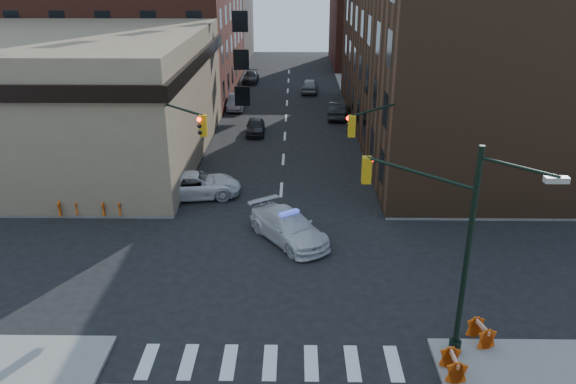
{
  "coord_description": "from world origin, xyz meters",
  "views": [
    {
      "loc": [
        0.87,
        -23.35,
        13.51
      ],
      "look_at": [
        0.51,
        4.26,
        2.2
      ],
      "focal_mm": 35.0,
      "sensor_mm": 36.0,
      "label": 1
    }
  ],
  "objects_px": {
    "barrel_bank": "(191,192)",
    "pedestrian_a": "(170,177)",
    "police_car": "(289,227)",
    "pedestrian_b": "(101,176)",
    "barrel_road": "(298,239)",
    "barricade_se_a": "(481,333)",
    "pickup": "(195,185)",
    "parked_car_wnear": "(255,127)",
    "barricade_nw_a": "(113,207)",
    "parked_car_wfar": "(236,102)",
    "parked_car_enear": "(338,110)"
  },
  "relations": [
    {
      "from": "parked_car_wfar",
      "to": "barricade_se_a",
      "type": "xyz_separation_m",
      "value": [
        12.89,
        -37.03,
        -0.17
      ]
    },
    {
      "from": "barricade_nw_a",
      "to": "barricade_se_a",
      "type": "bearing_deg",
      "value": -38.2
    },
    {
      "from": "barricade_se_a",
      "to": "barricade_nw_a",
      "type": "relative_size",
      "value": 0.89
    },
    {
      "from": "parked_car_wfar",
      "to": "barricade_nw_a",
      "type": "relative_size",
      "value": 3.63
    },
    {
      "from": "parked_car_wfar",
      "to": "parked_car_enear",
      "type": "bearing_deg",
      "value": -17.69
    },
    {
      "from": "pedestrian_b",
      "to": "barrel_bank",
      "type": "bearing_deg",
      "value": -3.73
    },
    {
      "from": "parked_car_wnear",
      "to": "barricade_se_a",
      "type": "relative_size",
      "value": 3.56
    },
    {
      "from": "parked_car_wnear",
      "to": "parked_car_wfar",
      "type": "bearing_deg",
      "value": 104.0
    },
    {
      "from": "pickup",
      "to": "barrel_road",
      "type": "bearing_deg",
      "value": -146.6
    },
    {
      "from": "barrel_road",
      "to": "barrel_bank",
      "type": "relative_size",
      "value": 1.09
    },
    {
      "from": "pedestrian_a",
      "to": "barricade_se_a",
      "type": "relative_size",
      "value": 1.64
    },
    {
      "from": "parked_car_wfar",
      "to": "barricade_se_a",
      "type": "distance_m",
      "value": 39.21
    },
    {
      "from": "police_car",
      "to": "pedestrian_b",
      "type": "relative_size",
      "value": 2.68
    },
    {
      "from": "parked_car_wfar",
      "to": "barricade_nw_a",
      "type": "distance_m",
      "value": 26.03
    },
    {
      "from": "pickup",
      "to": "parked_car_enear",
      "type": "height_order",
      "value": "pickup"
    },
    {
      "from": "police_car",
      "to": "pedestrian_b",
      "type": "xyz_separation_m",
      "value": [
        -11.85,
        6.38,
        0.37
      ]
    },
    {
      "from": "pedestrian_b",
      "to": "barricade_se_a",
      "type": "height_order",
      "value": "pedestrian_b"
    },
    {
      "from": "police_car",
      "to": "barrel_bank",
      "type": "xyz_separation_m",
      "value": [
        -6.06,
        5.52,
        -0.33
      ]
    },
    {
      "from": "barrel_bank",
      "to": "barricade_se_a",
      "type": "xyz_separation_m",
      "value": [
        13.43,
        -14.15,
        0.11
      ]
    },
    {
      "from": "police_car",
      "to": "barrel_road",
      "type": "distance_m",
      "value": 0.96
    },
    {
      "from": "parked_car_enear",
      "to": "police_car",
      "type": "bearing_deg",
      "value": 86.99
    },
    {
      "from": "parked_car_enear",
      "to": "barricade_nw_a",
      "type": "bearing_deg",
      "value": 63.99
    },
    {
      "from": "pedestrian_b",
      "to": "barrel_road",
      "type": "distance_m",
      "value": 14.28
    },
    {
      "from": "parked_car_wnear",
      "to": "barricade_nw_a",
      "type": "bearing_deg",
      "value": -114.27
    },
    {
      "from": "barrel_road",
      "to": "barricade_nw_a",
      "type": "height_order",
      "value": "barricade_nw_a"
    },
    {
      "from": "pedestrian_a",
      "to": "barrel_road",
      "type": "bearing_deg",
      "value": -38.48
    },
    {
      "from": "pedestrian_a",
      "to": "pedestrian_b",
      "type": "bearing_deg",
      "value": -173.89
    },
    {
      "from": "parked_car_wnear",
      "to": "barricade_nw_a",
      "type": "height_order",
      "value": "parked_car_wnear"
    },
    {
      "from": "pedestrian_a",
      "to": "pedestrian_b",
      "type": "relative_size",
      "value": 0.88
    },
    {
      "from": "barrel_bank",
      "to": "barrel_road",
      "type": "bearing_deg",
      "value": -43.79
    },
    {
      "from": "pickup",
      "to": "barrel_bank",
      "type": "height_order",
      "value": "pickup"
    },
    {
      "from": "parked_car_enear",
      "to": "pedestrian_a",
      "type": "distance_m",
      "value": 22.03
    },
    {
      "from": "pedestrian_b",
      "to": "barricade_se_a",
      "type": "bearing_deg",
      "value": -33.29
    },
    {
      "from": "police_car",
      "to": "pickup",
      "type": "distance_m",
      "value": 8.28
    },
    {
      "from": "pickup",
      "to": "barricade_nw_a",
      "type": "bearing_deg",
      "value": 116.03
    },
    {
      "from": "pedestrian_b",
      "to": "barrel_road",
      "type": "xyz_separation_m",
      "value": [
        12.35,
        -7.14,
        -0.67
      ]
    },
    {
      "from": "parked_car_wfar",
      "to": "pickup",
      "type": "bearing_deg",
      "value": -90.05
    },
    {
      "from": "police_car",
      "to": "barricade_nw_a",
      "type": "height_order",
      "value": "police_car"
    },
    {
      "from": "pickup",
      "to": "pedestrian_b",
      "type": "relative_size",
      "value": 2.79
    },
    {
      "from": "pickup",
      "to": "barricade_se_a",
      "type": "distance_m",
      "value": 19.62
    },
    {
      "from": "parked_car_wnear",
      "to": "barricade_nw_a",
      "type": "distance_m",
      "value": 18.32
    },
    {
      "from": "pickup",
      "to": "parked_car_enear",
      "type": "relative_size",
      "value": 1.21
    },
    {
      "from": "parked_car_enear",
      "to": "barricade_se_a",
      "type": "distance_m",
      "value": 33.89
    },
    {
      "from": "barrel_road",
      "to": "barricade_se_a",
      "type": "xyz_separation_m",
      "value": [
        6.87,
        -7.86,
        0.07
      ]
    },
    {
      "from": "barricade_se_a",
      "to": "pickup",
      "type": "bearing_deg",
      "value": 28.17
    },
    {
      "from": "pedestrian_b",
      "to": "barricade_se_a",
      "type": "xyz_separation_m",
      "value": [
        19.22,
        -15.0,
        -0.6
      ]
    },
    {
      "from": "barrel_bank",
      "to": "parked_car_wnear",
      "type": "bearing_deg",
      "value": 78.05
    },
    {
      "from": "barrel_bank",
      "to": "pedestrian_a",
      "type": "bearing_deg",
      "value": 145.34
    },
    {
      "from": "pickup",
      "to": "parked_car_wfar",
      "type": "distance_m",
      "value": 22.53
    },
    {
      "from": "parked_car_wnear",
      "to": "barricade_se_a",
      "type": "xyz_separation_m",
      "value": [
        10.43,
        -28.33,
        -0.1
      ]
    }
  ]
}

